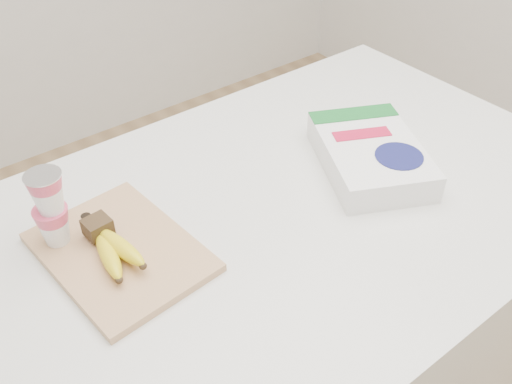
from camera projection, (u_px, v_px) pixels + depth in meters
room at (306, 37)px, 0.98m from camera, size 4.00×4.00×4.00m
table at (288, 340)px, 1.52m from camera, size 1.32×0.88×0.99m
cutting_board at (120, 252)px, 1.07m from camera, size 0.27×0.35×0.02m
bananas at (111, 246)px, 1.04m from camera, size 0.08×0.17×0.05m
yogurt_stack at (50, 207)px, 1.03m from camera, size 0.07×0.07×0.16m
cereal_box at (370, 155)px, 1.27m from camera, size 0.32×0.36×0.07m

